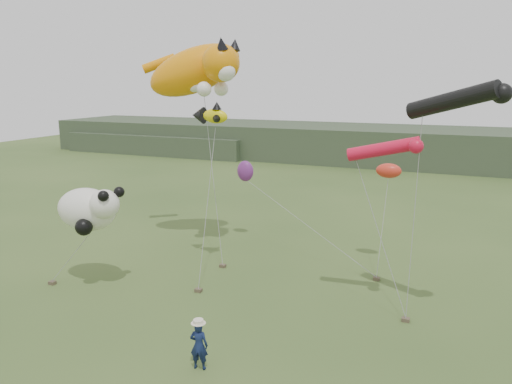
# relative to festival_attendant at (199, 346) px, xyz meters

# --- Properties ---
(ground) EXTENTS (120.00, 120.00, 0.00)m
(ground) POSITION_rel_festival_attendant_xyz_m (0.46, 1.42, -0.82)
(ground) COLOR #385123
(ground) RESTS_ON ground
(headland) EXTENTS (90.00, 13.00, 4.00)m
(headland) POSITION_rel_festival_attendant_xyz_m (-2.66, 46.11, 1.11)
(headland) COLOR #2D3D28
(headland) RESTS_ON ground
(festival_attendant) EXTENTS (0.66, 0.49, 1.63)m
(festival_attendant) POSITION_rel_festival_attendant_xyz_m (0.00, 0.00, 0.00)
(festival_attendant) COLOR #111D42
(festival_attendant) RESTS_ON ground
(sandbag_anchors) EXTENTS (15.74, 6.52, 0.15)m
(sandbag_anchors) POSITION_rel_festival_attendant_xyz_m (-1.24, 6.58, -0.74)
(sandbag_anchors) COLOR brown
(sandbag_anchors) RESTS_ON ground
(cat_kite) EXTENTS (6.87, 4.19, 3.96)m
(cat_kite) POSITION_rel_festival_attendant_xyz_m (-5.96, 11.22, 8.94)
(cat_kite) COLOR orange
(cat_kite) RESTS_ON ground
(fish_kite) EXTENTS (2.02, 1.39, 1.07)m
(fish_kite) POSITION_rel_festival_attendant_xyz_m (-3.87, 8.23, 6.76)
(fish_kite) COLOR #DBC80A
(fish_kite) RESTS_ON ground
(tube_kites) EXTENTS (5.65, 2.32, 3.19)m
(tube_kites) POSITION_rel_festival_attendant_xyz_m (6.29, 6.66, 7.06)
(tube_kites) COLOR black
(tube_kites) RESTS_ON ground
(panda_kite) EXTENTS (3.41, 2.21, 2.12)m
(panda_kite) POSITION_rel_festival_attendant_xyz_m (-7.91, 4.30, 2.74)
(panda_kite) COLOR white
(panda_kite) RESTS_ON ground
(misc_kites) EXTENTS (9.38, 1.84, 1.74)m
(misc_kites) POSITION_rel_festival_attendant_xyz_m (-0.49, 12.75, 3.60)
(misc_kites) COLOR red
(misc_kites) RESTS_ON ground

